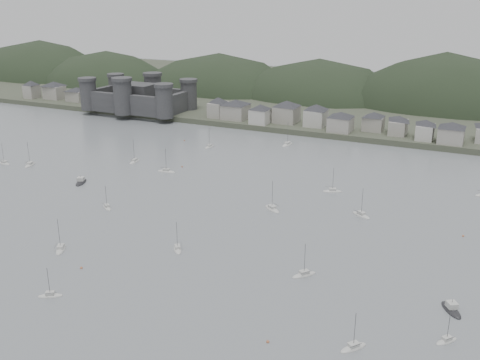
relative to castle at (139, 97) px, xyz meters
The scene contains 10 objects.
ground 216.45m from the castle, 56.28° to the right, with size 900.00×900.00×0.00m, color slate.
far_shore_land 166.61m from the castle, 43.83° to the left, with size 900.00×250.00×3.00m, color #383D2D.
forested_ridge 155.26m from the castle, 35.67° to the left, with size 851.55×103.94×102.57m.
castle is the anchor object (origin of this frame).
waterfront_town 170.64m from the castle, ahead, with size 451.48×28.46×12.92m.
sailboat_lead 173.75m from the castle, 29.89° to the right, with size 7.85×5.20×10.30m.
moored_fleet 170.18m from the castle, 45.44° to the right, with size 249.39×179.00×12.93m.
motor_launch_near 251.77m from the castle, 37.75° to the right, with size 6.73×8.24×3.90m.
motor_launch_far 132.58m from the castle, 64.66° to the right, with size 6.39×9.52×4.12m.
mooring_buoys 164.91m from the castle, 49.59° to the right, with size 168.82×139.93×0.70m.
Camera 1 is at (81.09, -95.81, 70.77)m, focal length 40.30 mm.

